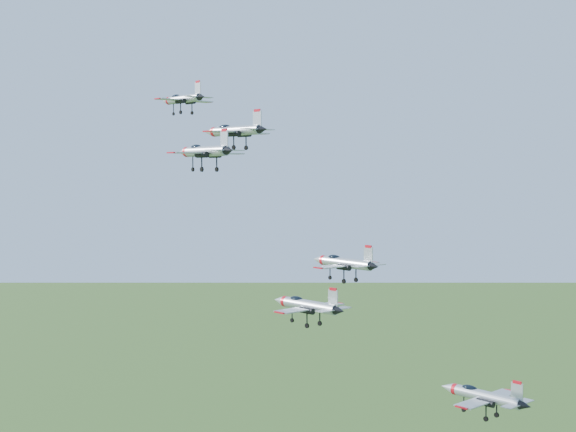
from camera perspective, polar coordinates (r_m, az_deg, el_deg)
The scene contains 6 objects.
jet_lead at distance 134.61m, azimuth -7.53°, elevation 8.25°, with size 12.30×10.39×3.31m.
jet_left_high at distance 109.30m, azimuth -3.86°, elevation 6.08°, with size 12.52×10.46×3.35m.
jet_right_high at distance 91.66m, azimuth -5.99°, elevation 4.62°, with size 11.02×9.36×2.99m.
jet_left_low at distance 106.46m, azimuth 3.99°, elevation -3.31°, with size 12.22×10.34×3.30m.
jet_right_low at distance 94.37m, azimuth 1.35°, elevation -6.33°, with size 11.62×9.77×3.12m.
jet_trail at distance 100.72m, azimuth 13.69°, elevation -12.30°, with size 12.48×10.50×3.35m.
Camera 1 is at (62.66, -87.81, 138.17)m, focal length 50.00 mm.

